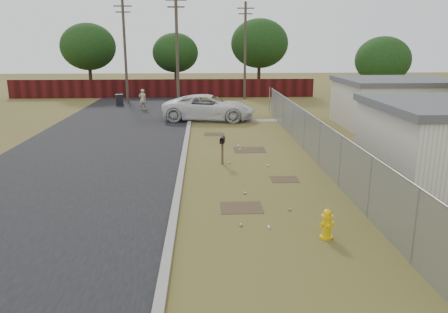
{
  "coord_description": "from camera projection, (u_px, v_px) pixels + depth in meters",
  "views": [
    {
      "loc": [
        -2.03,
        -18.61,
        5.37
      ],
      "look_at": [
        -1.26,
        -2.42,
        1.1
      ],
      "focal_mm": 35.0,
      "sensor_mm": 36.0,
      "label": 1
    }
  ],
  "objects": [
    {
      "name": "ground",
      "position": [
        250.0,
        166.0,
        19.44
      ],
      "size": [
        120.0,
        120.0,
        0.0
      ],
      "primitive_type": "plane",
      "color": "brown",
      "rests_on": "ground"
    },
    {
      "name": "street",
      "position": [
        127.0,
        131.0,
        26.9
      ],
      "size": [
        15.1,
        60.0,
        0.12
      ],
      "color": "black",
      "rests_on": "ground"
    },
    {
      "name": "chainlink_fence",
      "position": [
        314.0,
        143.0,
        20.37
      ],
      "size": [
        0.1,
        27.06,
        2.02
      ],
      "color": "gray",
      "rests_on": "ground"
    },
    {
      "name": "privacy_fence",
      "position": [
        163.0,
        89.0,
        43.08
      ],
      "size": [
        30.0,
        0.12,
        1.8
      ],
      "primitive_type": "cube",
      "color": "#470F11",
      "rests_on": "ground"
    },
    {
      "name": "utility_poles",
      "position": [
        184.0,
        50.0,
        38.04
      ],
      "size": [
        12.6,
        8.24,
        9.0
      ],
      "color": "#4D4033",
      "rests_on": "ground"
    },
    {
      "name": "houses",
      "position": [
        431.0,
        118.0,
        22.51
      ],
      "size": [
        9.3,
        17.24,
        3.1
      ],
      "color": "silver",
      "rests_on": "ground"
    },
    {
      "name": "horizon_trees",
      "position": [
        233.0,
        50.0,
        41.05
      ],
      "size": [
        33.32,
        31.94,
        7.78
      ],
      "color": "#362718",
      "rests_on": "ground"
    },
    {
      "name": "fire_hydrant",
      "position": [
        327.0,
        224.0,
        12.22
      ],
      "size": [
        0.43,
        0.44,
        0.91
      ],
      "color": "yellow",
      "rests_on": "ground"
    },
    {
      "name": "mailbox",
      "position": [
        222.0,
        142.0,
        19.56
      ],
      "size": [
        0.27,
        0.55,
        1.27
      ],
      "color": "brown",
      "rests_on": "ground"
    },
    {
      "name": "pickup_truck",
      "position": [
        209.0,
        107.0,
        30.76
      ],
      "size": [
        6.74,
        3.77,
        1.78
      ],
      "primitive_type": "imported",
      "rotation": [
        0.0,
        0.0,
        1.44
      ],
      "color": "silver",
      "rests_on": "ground"
    },
    {
      "name": "pedestrian",
      "position": [
        143.0,
        99.0,
        35.54
      ],
      "size": [
        0.69,
        0.55,
        1.67
      ],
      "primitive_type": "imported",
      "rotation": [
        0.0,
        0.0,
        3.42
      ],
      "color": "#BCAB8A",
      "rests_on": "ground"
    },
    {
      "name": "trash_bin",
      "position": [
        119.0,
        100.0,
        37.82
      ],
      "size": [
        0.8,
        0.78,
        0.98
      ],
      "color": "black",
      "rests_on": "ground"
    },
    {
      "name": "scattered_litter",
      "position": [
        250.0,
        178.0,
        17.64
      ],
      "size": [
        1.88,
        10.71,
        0.07
      ],
      "color": "silver",
      "rests_on": "ground"
    }
  ]
}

